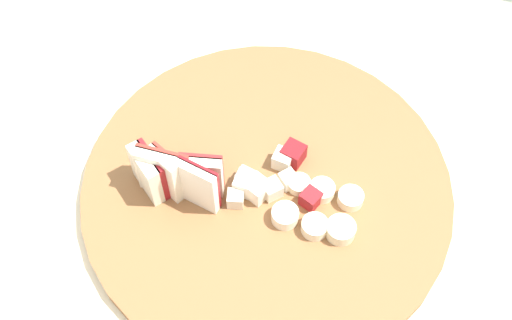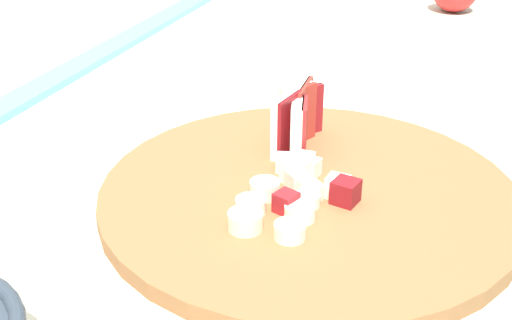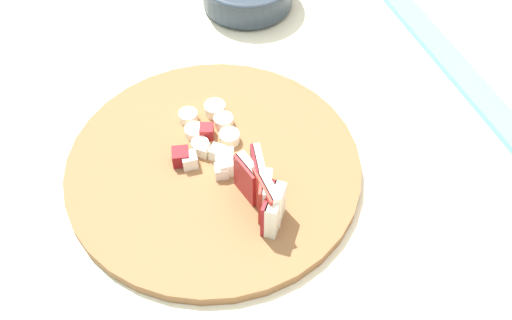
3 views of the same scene
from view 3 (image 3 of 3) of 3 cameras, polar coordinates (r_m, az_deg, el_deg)
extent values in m
cylinder|color=brown|center=(0.75, -4.02, -0.69)|extent=(0.36, 0.36, 0.02)
cube|color=maroon|center=(0.67, 1.19, -4.58)|extent=(0.04, 0.03, 0.05)
cube|color=beige|center=(0.67, 1.83, -4.74)|extent=(0.04, 0.04, 0.05)
cube|color=#B22D23|center=(0.67, 0.51, -3.45)|extent=(0.03, 0.02, 0.06)
cube|color=#EFE5CC|center=(0.67, 1.01, -3.48)|extent=(0.04, 0.02, 0.06)
cube|color=maroon|center=(0.69, -0.12, -1.33)|extent=(0.04, 0.01, 0.06)
cube|color=white|center=(0.69, 0.28, -1.27)|extent=(0.04, 0.02, 0.06)
cube|color=#B22D23|center=(0.67, 0.61, -3.76)|extent=(0.05, 0.01, 0.06)
cube|color=#EFE5CC|center=(0.67, 1.10, -3.60)|extent=(0.05, 0.01, 0.06)
cube|color=#A32323|center=(0.69, -1.07, -1.95)|extent=(0.04, 0.01, 0.05)
cube|color=beige|center=(0.69, -0.62, -1.72)|extent=(0.04, 0.02, 0.05)
cube|color=white|center=(0.72, -3.28, -1.04)|extent=(0.02, 0.02, 0.02)
cube|color=white|center=(0.73, -2.97, 0.16)|extent=(0.03, 0.03, 0.02)
cube|color=beige|center=(0.74, -3.67, 0.68)|extent=(0.02, 0.02, 0.02)
cube|color=white|center=(0.73, -6.30, -0.01)|extent=(0.02, 0.02, 0.02)
cube|color=white|center=(0.72, -2.80, -0.54)|extent=(0.02, 0.02, 0.02)
cube|color=maroon|center=(0.74, -7.11, 0.31)|extent=(0.02, 0.02, 0.02)
cube|color=beige|center=(0.73, -1.41, -0.61)|extent=(0.02, 0.02, 0.02)
cube|color=#EFE5CC|center=(0.75, -4.89, 1.03)|extent=(0.02, 0.02, 0.02)
cube|color=maroon|center=(0.76, -4.68, 2.70)|extent=(0.02, 0.02, 0.02)
cylinder|color=white|center=(0.76, -2.52, 2.16)|extent=(0.03, 0.03, 0.01)
cylinder|color=#F4EAC6|center=(0.78, -3.08, 3.70)|extent=(0.03, 0.03, 0.01)
cylinder|color=beige|center=(0.79, -3.90, 4.84)|extent=(0.03, 0.03, 0.01)
cylinder|color=#F4EAC6|center=(0.75, -5.01, 1.54)|extent=(0.02, 0.02, 0.01)
cylinder|color=white|center=(0.77, -5.73, 2.72)|extent=(0.02, 0.02, 0.01)
cylinder|color=#F4EAC6|center=(0.79, -6.43, 4.13)|extent=(0.02, 0.02, 0.01)
cylinder|color=#2D3842|center=(0.99, -0.80, 14.57)|extent=(0.08, 0.08, 0.01)
camera|label=1|loc=(0.69, 24.83, 45.37)|focal=45.39mm
camera|label=2|loc=(0.98, -23.18, 30.06)|focal=46.12mm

